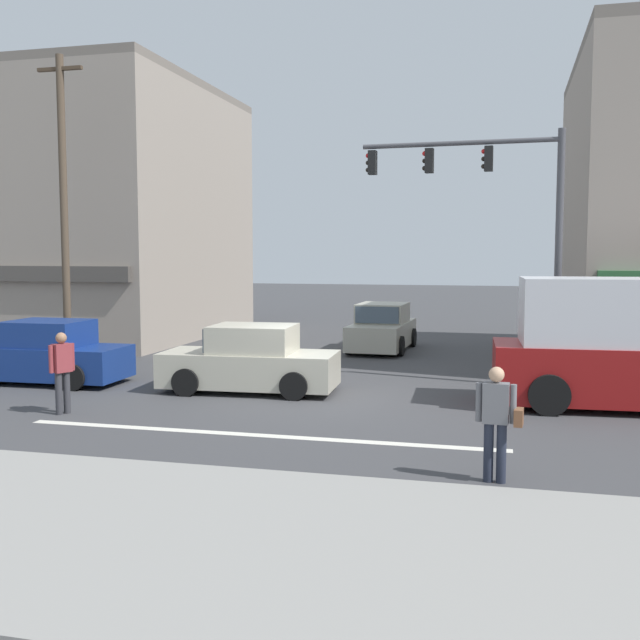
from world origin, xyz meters
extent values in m
plane|color=#3D3D3F|center=(0.00, 0.00, 0.00)|extent=(120.00, 120.00, 0.00)
cube|color=silver|center=(0.00, -3.50, 0.00)|extent=(9.00, 0.24, 0.01)
cube|color=gray|center=(0.00, -8.50, 0.08)|extent=(40.00, 5.00, 0.16)
cube|color=gray|center=(-12.32, 10.68, 4.69)|extent=(10.95, 10.74, 9.39)
cube|color=slate|center=(-12.32, 10.68, 9.54)|extent=(10.95, 10.74, 0.30)
cylinder|color=brown|center=(-8.13, 3.27, 4.44)|extent=(0.22, 0.22, 8.88)
cube|color=#473828|center=(-8.13, 3.27, 8.48)|extent=(1.40, 0.12, 0.10)
cylinder|color=#47474C|center=(5.52, 2.75, 3.10)|extent=(0.18, 0.18, 6.20)
cylinder|color=#47474C|center=(3.12, 2.85, 5.95)|extent=(4.80, 0.31, 0.12)
cube|color=black|center=(3.84, 2.82, 5.55)|extent=(0.21, 0.25, 0.60)
sphere|color=red|center=(3.72, 2.82, 5.73)|extent=(0.12, 0.12, 0.12)
sphere|color=black|center=(3.72, 2.82, 5.55)|extent=(0.12, 0.12, 0.12)
sphere|color=black|center=(3.72, 2.82, 5.37)|extent=(0.12, 0.12, 0.12)
cube|color=black|center=(2.40, 2.87, 5.55)|extent=(0.21, 0.25, 0.60)
sphere|color=red|center=(2.28, 2.88, 5.73)|extent=(0.12, 0.12, 0.12)
sphere|color=black|center=(2.28, 2.88, 5.55)|extent=(0.12, 0.12, 0.12)
sphere|color=black|center=(2.28, 2.88, 5.37)|extent=(0.12, 0.12, 0.12)
cube|color=black|center=(0.96, 2.93, 5.55)|extent=(0.21, 0.25, 0.60)
sphere|color=red|center=(0.84, 2.93, 5.73)|extent=(0.12, 0.12, 0.12)
sphere|color=black|center=(0.84, 2.93, 5.55)|extent=(0.12, 0.12, 0.12)
sphere|color=black|center=(0.84, 2.93, 5.37)|extent=(0.12, 0.12, 0.12)
cube|color=#B7B29E|center=(-1.53, 0.52, 0.54)|extent=(4.18, 1.92, 0.80)
cube|color=#B7B29E|center=(-1.43, 0.53, 1.26)|extent=(1.98, 1.66, 0.64)
cube|color=#475666|center=(-2.40, 0.47, 1.26)|extent=(0.14, 1.44, 0.54)
cylinder|color=black|center=(-2.75, -0.40, 0.32)|extent=(0.65, 0.21, 0.64)
cylinder|color=black|center=(-2.84, 1.30, 0.32)|extent=(0.65, 0.21, 0.64)
cylinder|color=black|center=(-0.22, -0.26, 0.32)|extent=(0.65, 0.21, 0.64)
cylinder|color=black|center=(-0.31, 1.44, 0.32)|extent=(0.65, 0.21, 0.64)
cube|color=#B7B29E|center=(0.28, 8.71, 0.54)|extent=(1.82, 4.15, 0.80)
cube|color=#B7B29E|center=(0.28, 8.81, 1.26)|extent=(1.61, 1.94, 0.64)
cube|color=#475666|center=(0.25, 7.84, 1.26)|extent=(1.44, 0.10, 0.54)
cylinder|color=black|center=(1.09, 7.42, 0.32)|extent=(0.20, 0.64, 0.64)
cylinder|color=black|center=(-0.61, 7.47, 0.32)|extent=(0.20, 0.64, 0.64)
cylinder|color=black|center=(1.17, 9.96, 0.32)|extent=(0.20, 0.64, 0.64)
cylinder|color=black|center=(-0.53, 10.01, 0.32)|extent=(0.20, 0.64, 0.64)
cube|color=maroon|center=(6.89, 0.60, 0.75)|extent=(5.70, 2.29, 1.20)
cube|color=silver|center=(6.34, 0.57, 2.05)|extent=(3.49, 2.07, 1.40)
cylinder|color=black|center=(5.11, 1.51, 0.42)|extent=(0.85, 0.28, 0.84)
cylinder|color=black|center=(5.21, -0.49, 0.42)|extent=(0.85, 0.28, 0.84)
cube|color=navy|center=(-6.93, 0.41, 0.54)|extent=(4.13, 1.78, 0.80)
cube|color=navy|center=(-6.83, 0.41, 1.26)|extent=(1.93, 1.60, 0.64)
cube|color=#475666|center=(-7.80, 0.39, 1.26)|extent=(0.09, 1.44, 0.54)
cylinder|color=black|center=(-8.22, 1.23, 0.32)|extent=(0.64, 0.19, 0.64)
cylinder|color=black|center=(-5.64, -0.42, 0.32)|extent=(0.64, 0.19, 0.64)
cylinder|color=black|center=(-5.68, 1.28, 0.32)|extent=(0.64, 0.19, 0.64)
cylinder|color=#232838|center=(4.14, -5.28, 0.43)|extent=(0.14, 0.14, 0.86)
cylinder|color=#232838|center=(4.32, -5.29, 0.43)|extent=(0.14, 0.14, 0.86)
cube|color=slate|center=(4.23, -5.28, 1.15)|extent=(0.38, 0.25, 0.58)
sphere|color=tan|center=(4.23, -5.28, 1.56)|extent=(0.22, 0.22, 0.22)
cylinder|color=slate|center=(3.99, -5.26, 1.15)|extent=(0.09, 0.09, 0.56)
cylinder|color=slate|center=(4.47, -5.30, 1.15)|extent=(0.09, 0.09, 0.56)
cube|color=brown|center=(4.55, -5.35, 0.98)|extent=(0.14, 0.29, 0.24)
cylinder|color=#333338|center=(-4.35, -2.67, 0.43)|extent=(0.14, 0.14, 0.86)
cylinder|color=#333338|center=(-4.43, -2.83, 0.43)|extent=(0.14, 0.14, 0.86)
cube|color=maroon|center=(-4.39, -2.75, 1.15)|extent=(0.35, 0.42, 0.58)
sphere|color=#9E7051|center=(-4.39, -2.75, 1.56)|extent=(0.22, 0.22, 0.22)
cylinder|color=maroon|center=(-4.29, -2.53, 1.15)|extent=(0.09, 0.09, 0.56)
cylinder|color=maroon|center=(-4.49, -2.97, 1.15)|extent=(0.09, 0.09, 0.56)
camera|label=1|loc=(4.36, -16.04, 3.28)|focal=42.00mm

